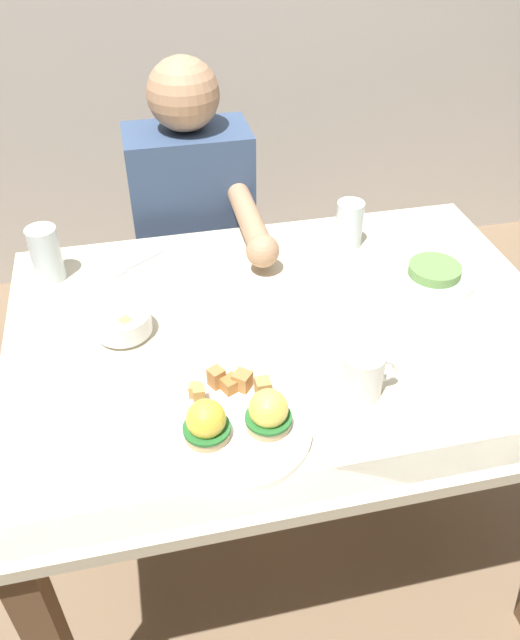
{
  "coord_description": "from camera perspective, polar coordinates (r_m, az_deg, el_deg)",
  "views": [
    {
      "loc": [
        -0.29,
        -1.01,
        1.6
      ],
      "look_at": [
        -0.07,
        0.0,
        0.78
      ],
      "focal_mm": 35.45,
      "sensor_mm": 36.0,
      "label": 1
    }
  ],
  "objects": [
    {
      "name": "fruit_bowl",
      "position": [
        1.36,
        -12.28,
        -0.27
      ],
      "size": [
        0.12,
        0.12,
        0.06
      ],
      "color": "white",
      "rests_on": "dining_table"
    },
    {
      "name": "water_glass_far",
      "position": [
        1.63,
        8.04,
        8.44
      ],
      "size": [
        0.07,
        0.07,
        0.12
      ],
      "color": "silver",
      "rests_on": "dining_table"
    },
    {
      "name": "side_plate",
      "position": [
        1.56,
        15.43,
        4.07
      ],
      "size": [
        0.2,
        0.2,
        0.04
      ],
      "color": "white",
      "rests_on": "dining_table"
    },
    {
      "name": "dining_table",
      "position": [
        1.43,
        2.6,
        -4.23
      ],
      "size": [
        1.2,
        0.9,
        0.74
      ],
      "color": "beige",
      "rests_on": "ground_plane"
    },
    {
      "name": "fork",
      "position": [
        1.59,
        -11.28,
        4.93
      ],
      "size": [
        0.14,
        0.1,
        0.0
      ],
      "color": "silver",
      "rests_on": "dining_table"
    },
    {
      "name": "ground_plane",
      "position": [
        1.91,
        2.03,
        -18.28
      ],
      "size": [
        6.0,
        6.0,
        0.0
      ],
      "primitive_type": "plane",
      "color": "#7F664C"
    },
    {
      "name": "eggs_benedict_plate",
      "position": [
        1.13,
        -2.09,
        -9.06
      ],
      "size": [
        0.27,
        0.27,
        0.09
      ],
      "color": "white",
      "rests_on": "dining_table"
    },
    {
      "name": "coffee_mug",
      "position": [
        1.2,
        9.33,
        -4.68
      ],
      "size": [
        0.11,
        0.08,
        0.09
      ],
      "color": "white",
      "rests_on": "dining_table"
    },
    {
      "name": "water_glass_near",
      "position": [
        1.56,
        -18.72,
        5.5
      ],
      "size": [
        0.07,
        0.07,
        0.13
      ],
      "color": "silver",
      "rests_on": "dining_table"
    },
    {
      "name": "diner_person",
      "position": [
        1.88,
        -5.81,
        7.86
      ],
      "size": [
        0.34,
        0.54,
        1.14
      ],
      "color": "#33333D",
      "rests_on": "ground_plane"
    }
  ]
}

